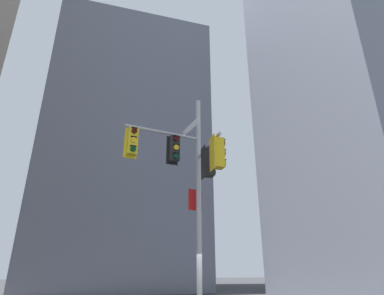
% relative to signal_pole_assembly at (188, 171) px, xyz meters
% --- Properties ---
extents(building_tower_right, '(14.05, 14.05, 38.66)m').
position_rel_signal_pole_assembly_xyz_m(building_tower_right, '(17.92, 8.16, 14.04)').
color(building_tower_right, slate).
rests_on(building_tower_right, ground).
extents(building_mid_block, '(16.50, 16.50, 29.29)m').
position_rel_signal_pole_assembly_xyz_m(building_mid_block, '(-0.92, 25.62, 9.35)').
color(building_mid_block, slate).
rests_on(building_mid_block, ground).
extents(signal_pole_assembly, '(3.17, 3.18, 8.62)m').
position_rel_signal_pole_assembly_xyz_m(signal_pole_assembly, '(0.00, 0.00, 0.00)').
color(signal_pole_assembly, '#B2B2B5').
rests_on(signal_pole_assembly, ground).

